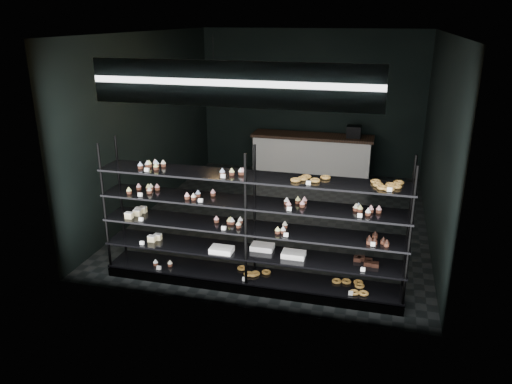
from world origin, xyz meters
TOP-DOWN VIEW (x-y plane):
  - room at (0.00, 0.00)m, footprint 5.01×6.01m
  - display_shelf at (0.06, -2.45)m, footprint 4.00×0.50m
  - signage at (0.00, -2.93)m, footprint 3.30×0.05m
  - pendant_lamp at (-0.88, -0.98)m, footprint 0.35×0.35m
  - service_counter at (0.15, 2.50)m, footprint 2.65×0.65m

SIDE VIEW (x-z plane):
  - service_counter at x=0.15m, z-range -0.11..1.12m
  - display_shelf at x=0.06m, z-range -0.33..1.58m
  - room at x=0.00m, z-range 0.00..3.20m
  - pendant_lamp at x=-0.88m, z-range 2.00..2.90m
  - signage at x=0.00m, z-range 2.50..3.00m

